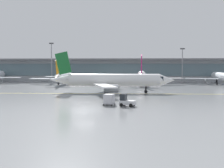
{
  "coord_description": "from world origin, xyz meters",
  "views": [
    {
      "loc": [
        7.57,
        -46.64,
        7.03
      ],
      "look_at": [
        2.82,
        16.73,
        3.0
      ],
      "focal_mm": 48.81,
      "sensor_mm": 36.0,
      "label": 1
    }
  ],
  "objects_px": {
    "cargo_dolly_lead": "(109,99)",
    "gate_airplane_2": "(64,77)",
    "baggage_tug": "(126,101)",
    "apron_light_mast_2": "(182,64)",
    "gate_airplane_4": "(222,77)",
    "taxiing_regional_jet": "(113,80)",
    "gate_airplane_3": "(142,76)",
    "apron_light_mast_1": "(52,61)"
  },
  "relations": [
    {
      "from": "cargo_dolly_lead",
      "to": "gate_airplane_2",
      "type": "bearing_deg",
      "value": 129.6
    },
    {
      "from": "gate_airplane_2",
      "to": "baggage_tug",
      "type": "relative_size",
      "value": 9.3
    },
    {
      "from": "apron_light_mast_2",
      "to": "gate_airplane_4",
      "type": "bearing_deg",
      "value": -40.46
    },
    {
      "from": "gate_airplane_2",
      "to": "gate_airplane_4",
      "type": "xyz_separation_m",
      "value": [
        56.14,
        3.75,
        0.09
      ]
    },
    {
      "from": "gate_airplane_4",
      "to": "cargo_dolly_lead",
      "type": "bearing_deg",
      "value": 150.26
    },
    {
      "from": "taxiing_regional_jet",
      "to": "gate_airplane_4",
      "type": "bearing_deg",
      "value": 42.75
    },
    {
      "from": "gate_airplane_3",
      "to": "baggage_tug",
      "type": "distance_m",
      "value": 56.73
    },
    {
      "from": "gate_airplane_4",
      "to": "apron_light_mast_2",
      "type": "bearing_deg",
      "value": 50.83
    },
    {
      "from": "baggage_tug",
      "to": "apron_light_mast_2",
      "type": "xyz_separation_m",
      "value": [
        20.02,
        70.3,
        6.57
      ]
    },
    {
      "from": "baggage_tug",
      "to": "cargo_dolly_lead",
      "type": "bearing_deg",
      "value": 180.0
    },
    {
      "from": "gate_airplane_3",
      "to": "apron_light_mast_1",
      "type": "distance_m",
      "value": 38.33
    },
    {
      "from": "taxiing_regional_jet",
      "to": "apron_light_mast_1",
      "type": "distance_m",
      "value": 53.11
    },
    {
      "from": "baggage_tug",
      "to": "apron_light_mast_1",
      "type": "distance_m",
      "value": 76.57
    },
    {
      "from": "taxiing_regional_jet",
      "to": "apron_light_mast_2",
      "type": "distance_m",
      "value": 52.16
    },
    {
      "from": "taxiing_regional_jet",
      "to": "baggage_tug",
      "type": "xyz_separation_m",
      "value": [
        4.11,
        -24.26,
        -2.22
      ]
    },
    {
      "from": "apron_light_mast_1",
      "to": "apron_light_mast_2",
      "type": "distance_m",
      "value": 52.03
    },
    {
      "from": "gate_airplane_2",
      "to": "cargo_dolly_lead",
      "type": "relative_size",
      "value": 10.81
    },
    {
      "from": "cargo_dolly_lead",
      "to": "gate_airplane_3",
      "type": "bearing_deg",
      "value": 101.92
    },
    {
      "from": "cargo_dolly_lead",
      "to": "apron_light_mast_2",
      "type": "xyz_separation_m",
      "value": [
        23.02,
        69.28,
        6.41
      ]
    },
    {
      "from": "cargo_dolly_lead",
      "to": "apron_light_mast_2",
      "type": "bearing_deg",
      "value": 90.52
    },
    {
      "from": "taxiing_regional_jet",
      "to": "cargo_dolly_lead",
      "type": "distance_m",
      "value": 23.36
    },
    {
      "from": "apron_light_mast_1",
      "to": "baggage_tug",
      "type": "bearing_deg",
      "value": -65.18
    },
    {
      "from": "gate_airplane_2",
      "to": "apron_light_mast_2",
      "type": "relative_size",
      "value": 2.0
    },
    {
      "from": "cargo_dolly_lead",
      "to": "apron_light_mast_1",
      "type": "relative_size",
      "value": 0.16
    },
    {
      "from": "gate_airplane_2",
      "to": "apron_light_mast_2",
      "type": "height_order",
      "value": "apron_light_mast_2"
    },
    {
      "from": "gate_airplane_4",
      "to": "taxiing_regional_jet",
      "type": "bearing_deg",
      "value": 135.55
    },
    {
      "from": "gate_airplane_4",
      "to": "apron_light_mast_1",
      "type": "relative_size",
      "value": 1.77
    },
    {
      "from": "baggage_tug",
      "to": "cargo_dolly_lead",
      "type": "height_order",
      "value": "baggage_tug"
    },
    {
      "from": "gate_airplane_3",
      "to": "taxiing_regional_jet",
      "type": "xyz_separation_m",
      "value": [
        -7.91,
        -32.29,
        0.02
      ]
    },
    {
      "from": "taxiing_regional_jet",
      "to": "cargo_dolly_lead",
      "type": "bearing_deg",
      "value": -88.76
    },
    {
      "from": "cargo_dolly_lead",
      "to": "apron_light_mast_2",
      "type": "relative_size",
      "value": 0.18
    },
    {
      "from": "cargo_dolly_lead",
      "to": "apron_light_mast_2",
      "type": "height_order",
      "value": "apron_light_mast_2"
    },
    {
      "from": "gate_airplane_3",
      "to": "cargo_dolly_lead",
      "type": "relative_size",
      "value": 12.43
    },
    {
      "from": "gate_airplane_2",
      "to": "gate_airplane_4",
      "type": "relative_size",
      "value": 0.97
    },
    {
      "from": "cargo_dolly_lead",
      "to": "apron_light_mast_1",
      "type": "xyz_separation_m",
      "value": [
        -28.99,
        68.11,
        7.56
      ]
    },
    {
      "from": "gate_airplane_2",
      "to": "taxiing_regional_jet",
      "type": "bearing_deg",
      "value": -149.66
    },
    {
      "from": "gate_airplane_4",
      "to": "apron_light_mast_1",
      "type": "xyz_separation_m",
      "value": [
        -64.33,
        9.35,
        5.83
      ]
    },
    {
      "from": "gate_airplane_4",
      "to": "baggage_tug",
      "type": "distance_m",
      "value": 68.01
    },
    {
      "from": "apron_light_mast_1",
      "to": "gate_airplane_4",
      "type": "bearing_deg",
      "value": -8.27
    },
    {
      "from": "gate_airplane_3",
      "to": "gate_airplane_4",
      "type": "relative_size",
      "value": 1.11
    },
    {
      "from": "gate_airplane_2",
      "to": "taxiing_regional_jet",
      "type": "distance_m",
      "value": 37.38
    },
    {
      "from": "baggage_tug",
      "to": "cargo_dolly_lead",
      "type": "distance_m",
      "value": 3.17
    }
  ]
}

